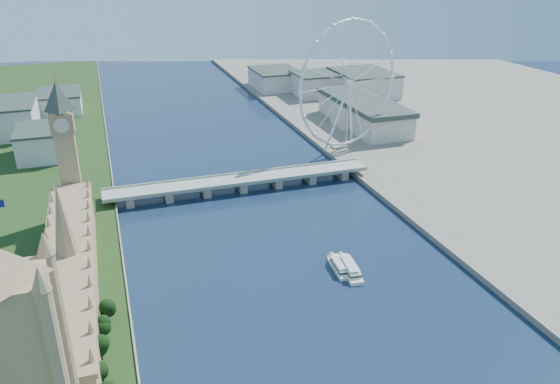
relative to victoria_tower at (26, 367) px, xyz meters
name	(u,v)px	position (x,y,z in m)	size (l,w,h in m)	color
victoria_tower	(26,367)	(0.00, 0.00, 0.00)	(28.16, 28.16, 112.00)	tan
parliament_range	(72,277)	(7.00, 115.00, -36.01)	(24.00, 200.00, 70.00)	tan
big_ben	(64,135)	(7.00, 223.00, 12.08)	(20.02, 20.02, 110.00)	tan
westminster_bridge	(241,182)	(135.00, 245.00, -47.86)	(220.00, 22.00, 9.50)	gray
london_eye	(349,85)	(254.98, 300.08, 13.03)	(113.60, 39.12, 124.30)	silver
county_hall	(362,127)	(310.00, 375.00, -54.49)	(54.00, 144.00, 35.00)	beige
city_skyline	(219,95)	(174.22, 505.08, -37.53)	(505.00, 280.00, 32.00)	beige
tour_boat_near	(349,273)	(165.07, 98.51, -54.49)	(8.44, 32.87, 7.29)	white
tour_boat_far	(339,270)	(160.22, 103.30, -54.49)	(7.31, 28.66, 6.32)	silver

